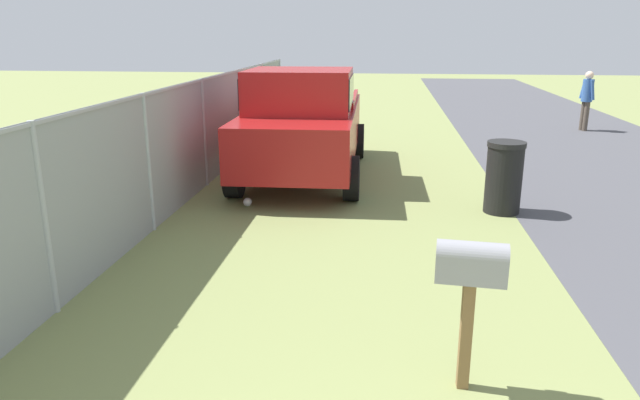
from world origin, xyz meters
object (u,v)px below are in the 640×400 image
mailbox (471,272)px  trash_bin (504,177)px  pedestrian (587,97)px  pickup_truck (303,121)px

mailbox → trash_bin: size_ratio=1.10×
trash_bin → pedestrian: (8.36, -3.80, 0.40)m
pickup_truck → trash_bin: (-1.94, -3.42, -0.54)m
trash_bin → pickup_truck: bearing=60.4°
pickup_truck → pedestrian: 9.66m
mailbox → pickup_truck: bearing=24.2°
mailbox → trash_bin: mailbox is taller
mailbox → pickup_truck: size_ratio=0.23×
pickup_truck → pedestrian: (6.42, -7.22, -0.14)m
pickup_truck → trash_bin: size_ratio=4.73×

